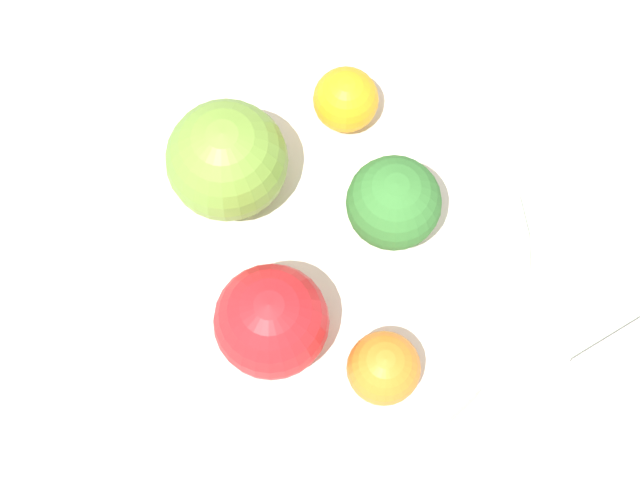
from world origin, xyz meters
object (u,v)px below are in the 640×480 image
Objects in this scene: broccoli at (392,199)px; orange_front at (384,368)px; apple_green at (227,160)px; apple_red at (271,322)px; bowl at (320,258)px; orange_back at (346,100)px.

broccoli is 0.08m from orange_front.
apple_red is at bearing -88.93° from apple_green.
bowl is at bearing 99.29° from orange_front.
broccoli reaches higher than apple_red.
broccoli is 1.72× the size of orange_back.
broccoli is 1.67× the size of orange_front.
apple_red is at bearing -130.38° from bowl.
apple_green is 0.07m from orange_back.
orange_front is (0.05, -0.12, -0.01)m from apple_green.
broccoli is (0.04, 0.00, 0.05)m from bowl.
broccoli reaches higher than bowl.
broccoli is at bearing -30.19° from apple_green.
apple_green is at bearing 149.81° from broccoli.
bowl is 0.09m from orange_back.
broccoli reaches higher than orange_front.
broccoli is 0.09m from apple_green.
orange_front is at bearing -80.71° from bowl.
orange_back is at bearing 58.80° from apple_red.
broccoli is at bearing -86.00° from orange_back.
bowl is at bearing -51.45° from apple_green.
broccoli is at bearing 31.18° from apple_red.
apple_green is at bearing 91.07° from apple_red.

